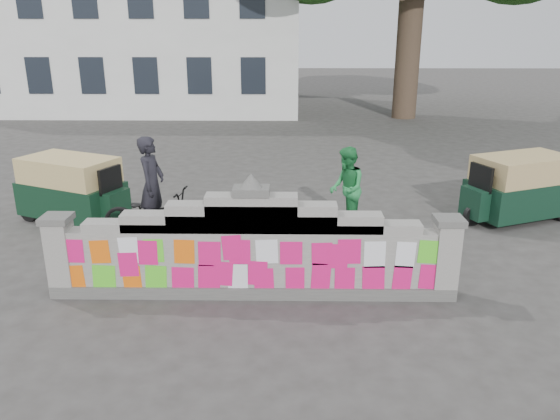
{
  "coord_description": "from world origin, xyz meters",
  "views": [
    {
      "loc": [
        0.55,
        -7.86,
        4.09
      ],
      "look_at": [
        0.42,
        1.0,
        1.1
      ],
      "focal_mm": 35.0,
      "sensor_mm": 36.0,
      "label": 1
    }
  ],
  "objects": [
    {
      "name": "ground",
      "position": [
        0.0,
        0.0,
        0.0
      ],
      "size": [
        100.0,
        100.0,
        0.0
      ],
      "primitive_type": "plane",
      "color": "#383533",
      "rests_on": "ground"
    },
    {
      "name": "parapet_wall",
      "position": [
        -0.0,
        -0.01,
        0.75
      ],
      "size": [
        6.48,
        0.44,
        2.01
      ],
      "color": "#4C4C49",
      "rests_on": "ground"
    },
    {
      "name": "rickshaw_left",
      "position": [
        -4.14,
        3.5,
        0.73
      ],
      "size": [
        2.62,
        1.97,
        1.41
      ],
      "rotation": [
        0.0,
        0.0,
        -0.42
      ],
      "color": "black",
      "rests_on": "ground"
    },
    {
      "name": "cyclist_rider",
      "position": [
        -2.06,
        2.19,
        0.95
      ],
      "size": [
        0.54,
        0.75,
        1.89
      ],
      "primitive_type": "imported",
      "rotation": [
        0.0,
        0.0,
        1.43
      ],
      "color": "black",
      "rests_on": "ground"
    },
    {
      "name": "pedestrian",
      "position": [
        1.78,
        3.08,
        0.88
      ],
      "size": [
        0.71,
        0.88,
        1.75
      ],
      "primitive_type": "imported",
      "rotation": [
        0.0,
        0.0,
        -1.52
      ],
      "color": "#278F46",
      "rests_on": "ground"
    },
    {
      "name": "building",
      "position": [
        -7.0,
        21.98,
        4.01
      ],
      "size": [
        16.0,
        10.0,
        8.9
      ],
      "color": "silver",
      "rests_on": "ground"
    },
    {
      "name": "rickshaw_right",
      "position": [
        5.63,
        3.73,
        0.74
      ],
      "size": [
        2.65,
        1.96,
        1.43
      ],
      "rotation": [
        0.0,
        0.0,
        3.54
      ],
      "color": "black",
      "rests_on": "ground"
    },
    {
      "name": "cyclist_bike",
      "position": [
        -2.06,
        2.19,
        0.56
      ],
      "size": [
        2.2,
        1.03,
        1.12
      ],
      "primitive_type": "imported",
      "rotation": [
        0.0,
        0.0,
        1.43
      ],
      "color": "black",
      "rests_on": "ground"
    }
  ]
}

